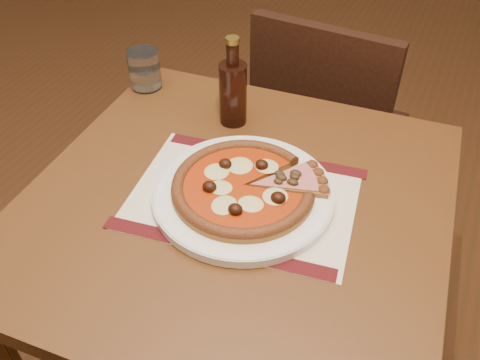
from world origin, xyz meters
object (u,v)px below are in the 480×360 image
at_px(water_glass, 144,69).
at_px(plate, 243,194).
at_px(chair_far, 325,127).
at_px(bottle, 233,91).
at_px(table, 236,233).
at_px(pizza, 243,186).

bearing_deg(water_glass, plate, -34.49).
bearing_deg(chair_far, bottle, 77.70).
distance_m(table, chair_far, 0.67).
bearing_deg(pizza, chair_far, 90.93).
height_order(table, bottle, bottle).
height_order(table, plate, plate).
distance_m(pizza, water_glass, 0.48).
distance_m(water_glass, bottle, 0.27).
xyz_separation_m(plate, bottle, (-0.13, 0.23, 0.07)).
height_order(chair_far, water_glass, chair_far).
xyz_separation_m(water_glass, bottle, (0.27, -0.05, 0.03)).
relative_size(plate, pizza, 1.28).
bearing_deg(bottle, plate, -60.32).
bearing_deg(pizza, bottle, 119.60).
distance_m(table, plate, 0.11).
relative_size(plate, water_glass, 3.62).
xyz_separation_m(table, water_glass, (-0.38, 0.28, 0.15)).
bearing_deg(table, water_glass, 144.01).
height_order(plate, water_glass, water_glass).
relative_size(chair_far, plate, 2.49).
distance_m(plate, bottle, 0.27).
height_order(water_glass, bottle, bottle).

